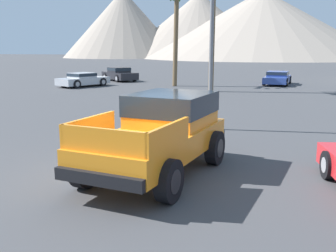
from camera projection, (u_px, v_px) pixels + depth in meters
The scene contains 8 objects.
ground_plane at pixel (135, 177), 9.26m from camera, with size 320.00×320.00×0.00m, color #424244.
orange_pickup_truck at pixel (162, 128), 9.56m from camera, with size 2.79×5.10×1.87m.
parked_car_silver at pixel (83, 79), 30.97m from camera, with size 3.27×4.44×1.08m.
parked_car_dark at pixel (120, 74), 36.40m from camera, with size 4.33×4.05×1.23m.
parked_car_blue at pixel (277, 78), 32.64m from camera, with size 2.27×4.57×1.10m.
street_lamp_post at pixel (212, 6), 13.87m from camera, with size 0.90×0.24×7.34m.
palm_tree_leaning at pixel (175, 11), 30.40m from camera, with size 2.57×2.49×7.81m.
distant_mountain_range at pixel (247, 26), 118.28m from camera, with size 124.28×69.99×21.13m.
Camera 1 is at (3.31, -8.24, 2.99)m, focal length 42.00 mm.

